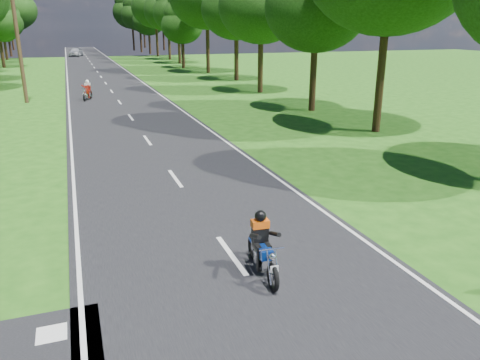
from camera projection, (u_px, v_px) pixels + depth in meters
name	position (u px, v px, depth m)	size (l,w,h in m)	color
ground	(265.00, 302.00, 8.89)	(160.00, 160.00, 0.00)	#1F5112
main_road	(97.00, 72.00, 53.60)	(7.00, 140.00, 0.02)	black
road_markings	(97.00, 73.00, 51.87)	(7.40, 140.00, 0.01)	silver
treeline	(98.00, 0.00, 60.47)	(40.00, 115.35, 14.78)	black
telegraph_pole	(18.00, 41.00, 30.73)	(1.20, 0.26, 8.00)	#382616
rider_near_blue	(263.00, 244.00, 9.67)	(0.55, 1.64, 1.37)	navy
rider_far_red	(87.00, 90.00, 32.96)	(0.56, 1.67, 1.39)	#A1260C
distant_car	(76.00, 52.00, 80.80)	(1.77, 4.39, 1.50)	silver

